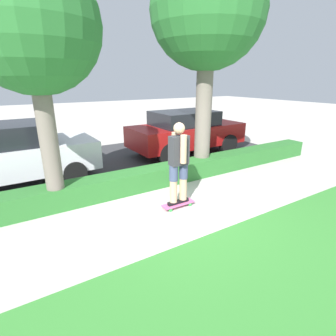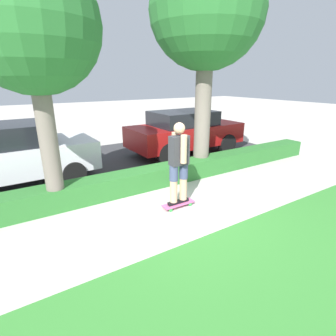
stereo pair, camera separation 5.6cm
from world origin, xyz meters
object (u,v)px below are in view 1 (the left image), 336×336
at_px(skateboard, 178,204).
at_px(parked_car_middle, 186,131).
at_px(parked_car_front, 17,153).
at_px(tree_near, 32,27).
at_px(tree_mid, 208,13).
at_px(skater_person, 179,162).

bearing_deg(skateboard, parked_car_middle, 52.63).
bearing_deg(parked_car_front, skateboard, -52.20).
bearing_deg(skateboard, tree_near, 150.79).
relative_size(tree_mid, parked_car_front, 1.47).
relative_size(tree_near, tree_mid, 0.83).
bearing_deg(skateboard, tree_mid, 39.71).
xyz_separation_m(tree_near, parked_car_front, (-0.56, 2.26, -2.74)).
relative_size(parked_car_front, parked_car_middle, 0.92).
bearing_deg(skateboard, parked_car_front, 128.85).
bearing_deg(parked_car_middle, parked_car_front, 179.13).
bearing_deg(parked_car_middle, tree_mid, -113.95).
xyz_separation_m(skater_person, tree_near, (-2.29, 1.28, 2.52)).
bearing_deg(tree_mid, tree_near, -176.10).
bearing_deg(parked_car_middle, tree_near, -156.64).
xyz_separation_m(tree_mid, parked_car_front, (-4.74, 1.98, -3.48)).
relative_size(tree_near, parked_car_middle, 1.12).
relative_size(skateboard, skater_person, 0.42).
height_order(skater_person, parked_car_front, skater_person).
xyz_separation_m(skateboard, skater_person, (-0.00, 0.00, 0.98)).
height_order(skater_person, tree_mid, tree_mid).
xyz_separation_m(skateboard, tree_near, (-2.29, 1.28, 3.50)).
bearing_deg(parked_car_middle, skater_person, -128.54).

